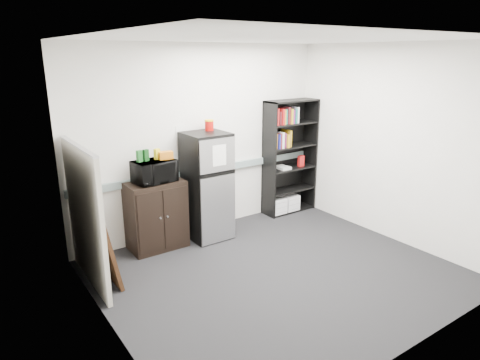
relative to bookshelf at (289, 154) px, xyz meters
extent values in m
plane|color=black|center=(-1.51, -1.57, -0.97)|extent=(4.00, 4.00, 0.00)
cube|color=silver|center=(-1.51, 0.18, 0.38)|extent=(4.00, 0.02, 2.70)
cube|color=silver|center=(0.49, -1.57, 0.38)|extent=(0.02, 3.50, 2.70)
cube|color=silver|center=(-3.51, -1.57, 0.38)|extent=(0.02, 3.50, 2.70)
cube|color=white|center=(-1.51, -1.57, 1.73)|extent=(4.00, 3.50, 0.02)
cube|color=gray|center=(-1.51, 0.15, -0.07)|extent=(3.92, 0.05, 0.10)
cube|color=white|center=(-1.86, 0.18, 0.58)|extent=(0.14, 0.00, 0.10)
cube|color=black|center=(-0.41, -0.01, -0.05)|extent=(0.02, 0.34, 1.85)
cube|color=black|center=(0.46, -0.01, -0.05)|extent=(0.02, 0.34, 1.85)
cube|color=black|center=(0.02, 0.16, -0.05)|extent=(0.90, 0.02, 1.85)
cube|color=black|center=(0.02, -0.01, 0.87)|extent=(0.90, 0.34, 0.02)
cube|color=black|center=(0.02, -0.01, -0.95)|extent=(0.85, 0.32, 0.03)
cube|color=black|center=(0.02, -0.01, -0.60)|extent=(0.85, 0.32, 0.03)
cube|color=black|center=(0.02, -0.01, -0.23)|extent=(0.85, 0.32, 0.02)
cube|color=black|center=(0.02, -0.01, 0.14)|extent=(0.85, 0.32, 0.02)
cube|color=black|center=(0.02, -0.01, 0.51)|extent=(0.85, 0.32, 0.02)
cube|color=white|center=(-0.26, -0.02, -0.81)|extent=(0.25, 0.30, 0.25)
cube|color=white|center=(0.02, -0.02, -0.81)|extent=(0.25, 0.30, 0.25)
cube|color=#A5A092|center=(-3.41, -0.49, -0.17)|extent=(0.05, 1.30, 1.60)
cube|color=#B2B2B7|center=(-3.41, -0.49, 0.64)|extent=(0.06, 1.30, 0.02)
cube|color=black|center=(-2.39, -0.06, -0.50)|extent=(0.75, 0.47, 0.93)
cube|color=black|center=(-2.57, -0.30, -0.50)|extent=(0.34, 0.01, 0.82)
cube|color=black|center=(-2.21, -0.30, -0.50)|extent=(0.34, 0.01, 0.82)
cylinder|color=#B2B2B7|center=(-2.44, -0.32, -0.46)|extent=(0.02, 0.02, 0.02)
cylinder|color=#B2B2B7|center=(-2.34, -0.32, -0.46)|extent=(0.02, 0.02, 0.02)
imported|color=black|center=(-2.39, -0.08, 0.11)|extent=(0.56, 0.41, 0.29)
cube|color=#18561F|center=(-2.56, -0.05, 0.33)|extent=(0.08, 0.07, 0.15)
cube|color=#0C3510|center=(-2.47, -0.05, 0.33)|extent=(0.08, 0.07, 0.15)
cube|color=yellow|center=(-2.32, -0.05, 0.32)|extent=(0.08, 0.07, 0.14)
cube|color=#CA6D14|center=(-2.22, -0.10, 0.30)|extent=(0.19, 0.13, 0.10)
cube|color=black|center=(-1.63, -0.14, -0.22)|extent=(0.57, 0.57, 1.50)
cube|color=#B2B3B7|center=(-1.63, -0.43, 0.29)|extent=(0.55, 0.02, 0.45)
cube|color=#B2B3B7|center=(-1.63, -0.43, -0.48)|extent=(0.55, 0.02, 0.96)
cube|color=black|center=(-1.63, -0.44, 0.03)|extent=(0.55, 0.01, 0.03)
cube|color=white|center=(-1.61, -0.45, 0.29)|extent=(0.21, 0.00, 0.28)
cube|color=black|center=(-1.63, -0.14, 0.54)|extent=(0.57, 0.57, 0.02)
cylinder|color=#A70C07|center=(-1.50, -0.02, 0.62)|extent=(0.12, 0.12, 0.15)
cylinder|color=gold|center=(-1.50, -0.02, 0.71)|extent=(0.13, 0.13, 0.02)
cube|color=black|center=(-3.28, -0.53, -0.48)|extent=(0.22, 0.77, 0.98)
cube|color=silver|center=(-3.25, -0.53, -0.48)|extent=(0.15, 0.65, 0.83)
camera|label=1|loc=(-4.53, -5.11, 1.58)|focal=32.00mm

